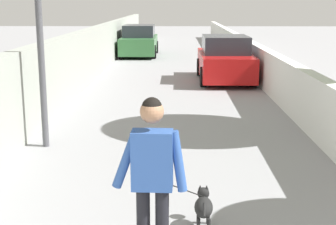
# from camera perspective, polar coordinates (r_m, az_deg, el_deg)

# --- Properties ---
(ground_plane) EXTENTS (80.00, 80.00, 0.00)m
(ground_plane) POSITION_cam_1_polar(r_m,az_deg,el_deg) (16.23, 0.62, 3.32)
(ground_plane) COLOR gray
(wall_left) EXTENTS (48.00, 0.30, 1.77)m
(wall_left) POSITION_cam_1_polar(r_m,az_deg,el_deg) (14.43, -11.11, 5.46)
(wall_left) COLOR #999E93
(wall_left) RESTS_ON ground
(fence_right) EXTENTS (48.00, 0.30, 1.21)m
(fence_right) POSITION_cam_1_polar(r_m,az_deg,el_deg) (14.44, 12.27, 4.29)
(fence_right) COLOR silver
(fence_right) RESTS_ON ground
(person_skateboarder) EXTENTS (0.23, 0.71, 1.73)m
(person_skateboarder) POSITION_cam_1_polar(r_m,az_deg,el_deg) (4.58, -1.83, -7.01)
(person_skateboarder) COLOR black
(person_skateboarder) RESTS_ON skateboard
(dog) EXTENTS (1.47, 0.68, 1.06)m
(dog) POSITION_cam_1_polar(r_m,az_deg,el_deg) (5.97, 4.14, -10.77)
(dog) COLOR black
(dog) RESTS_ON ground
(car_near) EXTENTS (3.88, 1.80, 1.54)m
(car_near) POSITION_cam_1_polar(r_m,az_deg,el_deg) (16.93, 6.65, 6.07)
(car_near) COLOR #B71414
(car_near) RESTS_ON ground
(car_far) EXTENTS (4.25, 1.80, 1.54)m
(car_far) POSITION_cam_1_polar(r_m,az_deg,el_deg) (24.99, -3.37, 8.26)
(car_far) COLOR #336B38
(car_far) RESTS_ON ground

